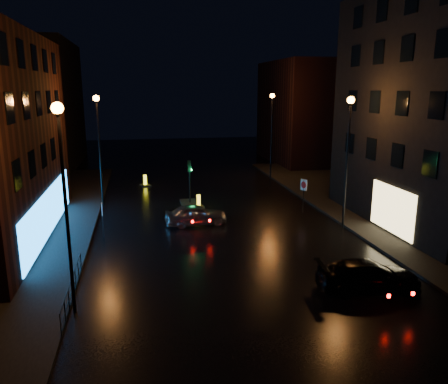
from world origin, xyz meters
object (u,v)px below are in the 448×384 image
at_px(traffic_signal, 190,198).
at_px(road_sign_right, 304,188).
at_px(dark_sedan, 368,276).
at_px(silver_hatchback, 196,215).
at_px(bollard_far, 145,183).
at_px(bollard_near, 199,204).
at_px(road_sign_left, 102,212).

height_order(traffic_signal, road_sign_right, traffic_signal).
distance_m(dark_sedan, road_sign_right, 12.58).
bearing_deg(silver_hatchback, bollard_far, 8.76).
relative_size(silver_hatchback, dark_sedan, 0.87).
bearing_deg(bollard_near, silver_hatchback, -103.68).
relative_size(traffic_signal, dark_sedan, 0.74).
relative_size(bollard_far, road_sign_left, 0.63).
xyz_separation_m(silver_hatchback, bollard_near, (0.77, 4.37, -0.48)).
bearing_deg(bollard_far, silver_hatchback, -94.24).
bearing_deg(traffic_signal, silver_hatchback, -92.50).
bearing_deg(dark_sedan, traffic_signal, 26.98).
bearing_deg(dark_sedan, road_sign_right, -1.08).
bearing_deg(traffic_signal, road_sign_right, -27.51).
bearing_deg(silver_hatchback, traffic_signal, -7.37).
height_order(silver_hatchback, bollard_far, silver_hatchback).
distance_m(silver_hatchback, bollard_far, 13.13).
bearing_deg(bollard_near, road_sign_left, -142.41).
relative_size(road_sign_left, road_sign_right, 0.86).
height_order(road_sign_left, road_sign_right, road_sign_right).
distance_m(traffic_signal, road_sign_left, 9.24).
xyz_separation_m(traffic_signal, silver_hatchback, (-0.24, -5.41, 0.19)).
relative_size(traffic_signal, silver_hatchback, 0.85).
bearing_deg(silver_hatchback, road_sign_right, -85.26).
xyz_separation_m(traffic_signal, dark_sedan, (6.11, -16.46, 0.17)).
bearing_deg(dark_sedan, silver_hatchback, 36.49).
distance_m(bollard_far, road_sign_right, 16.00).
relative_size(silver_hatchback, road_sign_right, 1.63).
xyz_separation_m(silver_hatchback, road_sign_left, (-5.86, -1.45, 0.91)).
distance_m(road_sign_left, road_sign_right, 14.16).
distance_m(silver_hatchback, road_sign_right, 8.22).
relative_size(silver_hatchback, bollard_near, 3.56).
distance_m(traffic_signal, dark_sedan, 17.56).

